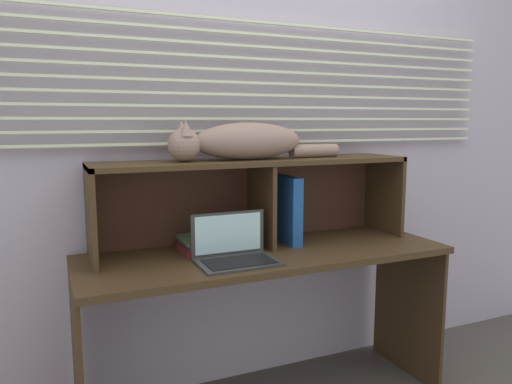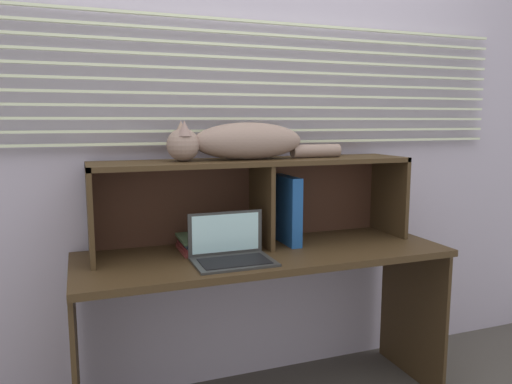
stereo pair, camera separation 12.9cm
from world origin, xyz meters
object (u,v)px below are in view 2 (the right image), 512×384
binder_upright (286,209)px  book_stack (199,243)px  cat (241,142)px  laptop (231,252)px

binder_upright → book_stack: size_ratio=1.45×
cat → book_stack: (-0.20, 0.00, -0.45)m
cat → laptop: 0.50m
cat → book_stack: 0.49m
laptop → book_stack: laptop is taller
binder_upright → laptop: bearing=-148.7°
cat → book_stack: size_ratio=3.78×
laptop → book_stack: size_ratio=1.49×
cat → laptop: (-0.12, -0.21, -0.44)m
laptop → binder_upright: binder_upright is taller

